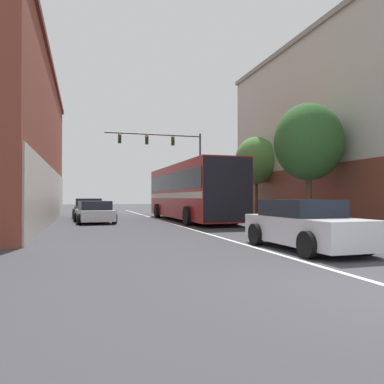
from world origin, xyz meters
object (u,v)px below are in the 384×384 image
object	(u,v)px
parked_car_left_near	(88,209)
hatchback_foreground	(304,225)
bus	(190,190)
traffic_signal_gantry	(171,153)
street_tree_near	(309,142)
street_tree_far	(256,161)
parked_car_left_mid	(94,212)

from	to	relation	value
parked_car_left_near	hatchback_foreground	bearing A→B (deg)	-164.93
bus	hatchback_foreground	size ratio (longest dim) A/B	2.87
traffic_signal_gantry	street_tree_near	distance (m)	18.03
bus	street_tree_near	distance (m)	8.22
street_tree_far	parked_car_left_near	bearing A→B (deg)	159.96
bus	hatchback_foreground	distance (m)	13.48
parked_car_left_near	traffic_signal_gantry	world-z (taller)	traffic_signal_gantry
bus	street_tree_near	size ratio (longest dim) A/B	2.07
parked_car_left_mid	traffic_signal_gantry	xyz separation A→B (m)	(7.16, 11.31, 4.97)
street_tree_near	street_tree_far	size ratio (longest dim) A/B	1.06
bus	parked_car_left_near	size ratio (longest dim) A/B	3.09
traffic_signal_gantry	bus	bearing A→B (deg)	-96.77
street_tree_far	traffic_signal_gantry	bearing A→B (deg)	110.54
parked_car_left_mid	hatchback_foreground	bearing A→B (deg)	-163.13
hatchback_foreground	parked_car_left_mid	distance (m)	14.08
street_tree_near	parked_car_left_mid	bearing A→B (deg)	146.78
bus	street_tree_near	world-z (taller)	street_tree_near
bus	parked_car_left_near	world-z (taller)	bus
bus	hatchback_foreground	bearing A→B (deg)	176.84
parked_car_left_near	traffic_signal_gantry	bearing A→B (deg)	-53.32
hatchback_foreground	street_tree_far	size ratio (longest dim) A/B	0.77
parked_car_left_near	parked_car_left_mid	xyz separation A→B (m)	(0.27, -5.41, -0.06)
parked_car_left_near	parked_car_left_mid	bearing A→B (deg)	-178.98
bus	parked_car_left_mid	xyz separation A→B (m)	(-5.86, -0.37, -1.33)
hatchback_foreground	traffic_signal_gantry	xyz separation A→B (m)	(1.83, 24.34, 4.90)
parked_car_left_mid	street_tree_near	xyz separation A→B (m)	(9.86, -6.46, 3.54)
hatchback_foreground	street_tree_near	distance (m)	8.71
street_tree_far	hatchback_foreground	bearing A→B (deg)	-111.17
bus	street_tree_far	xyz separation A→B (m)	(5.03, 0.97, 2.08)
street_tree_near	street_tree_far	bearing A→B (deg)	82.46
parked_car_left_near	street_tree_near	xyz separation A→B (m)	(10.12, -11.87, 3.48)
parked_car_left_near	street_tree_near	world-z (taller)	street_tree_near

